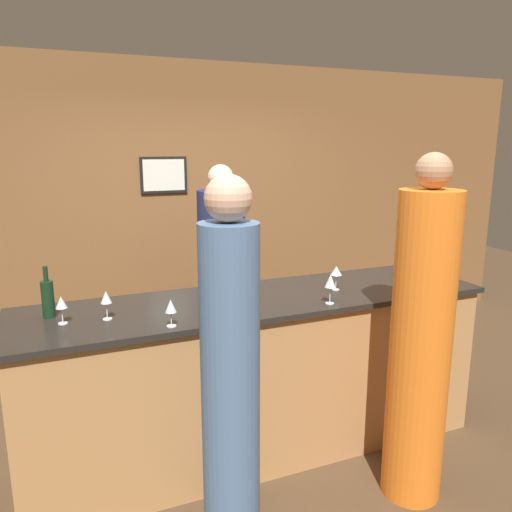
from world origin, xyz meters
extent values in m
plane|color=#4C3823|center=(0.00, 0.00, 0.00)|extent=(14.00, 14.00, 0.00)
cube|color=brown|center=(0.00, 1.93, 1.40)|extent=(8.00, 0.06, 2.80)
cube|color=black|center=(-0.18, 1.89, 1.75)|extent=(0.44, 0.02, 0.34)
cube|color=silver|center=(-0.18, 1.88, 1.75)|extent=(0.39, 0.00, 0.29)
cube|color=#B27F4C|center=(0.00, 0.00, 0.52)|extent=(2.97, 0.71, 1.04)
cube|color=black|center=(0.00, 0.00, 1.05)|extent=(3.03, 0.77, 0.04)
cylinder|color=#1E234C|center=(0.05, 0.88, 0.84)|extent=(0.38, 0.38, 1.68)
sphere|color=beige|center=(0.05, 0.88, 1.78)|extent=(0.20, 0.20, 0.20)
cylinder|color=#4C6B93|center=(-0.45, -0.70, 0.84)|extent=(0.29, 0.29, 1.68)
sphere|color=tan|center=(-0.45, -0.70, 1.79)|extent=(0.22, 0.22, 0.22)
cylinder|color=orange|center=(0.66, -0.76, 0.90)|extent=(0.34, 0.34, 1.80)
sphere|color=#A37556|center=(0.66, -0.76, 1.90)|extent=(0.19, 0.19, 0.19)
cylinder|color=black|center=(-1.25, 0.11, 1.18)|extent=(0.07, 0.07, 0.21)
cylinder|color=black|center=(-1.25, 0.11, 1.33)|extent=(0.03, 0.03, 0.09)
cylinder|color=silver|center=(-0.95, -0.06, 1.07)|extent=(0.05, 0.05, 0.00)
cylinder|color=silver|center=(-0.95, -0.06, 1.12)|extent=(0.01, 0.01, 0.09)
cone|color=silver|center=(-0.95, -0.06, 1.20)|extent=(0.06, 0.06, 0.07)
cylinder|color=silver|center=(-0.64, -0.30, 1.07)|extent=(0.05, 0.05, 0.00)
cylinder|color=silver|center=(-0.64, -0.30, 1.11)|extent=(0.01, 0.01, 0.08)
cone|color=silver|center=(-0.64, -0.30, 1.19)|extent=(0.06, 0.06, 0.07)
cylinder|color=silver|center=(0.54, -0.04, 1.07)|extent=(0.05, 0.05, 0.00)
cylinder|color=silver|center=(0.54, -0.04, 1.13)|extent=(0.01, 0.01, 0.10)
cone|color=silver|center=(0.54, -0.04, 1.21)|extent=(0.08, 0.08, 0.06)
cylinder|color=silver|center=(0.35, -0.29, 1.07)|extent=(0.05, 0.05, 0.00)
cylinder|color=silver|center=(0.35, -0.29, 1.13)|extent=(0.01, 0.01, 0.10)
cone|color=silver|center=(0.35, -0.29, 1.22)|extent=(0.07, 0.07, 0.08)
cylinder|color=silver|center=(-1.18, -0.03, 1.07)|extent=(0.05, 0.05, 0.00)
cylinder|color=silver|center=(-1.18, -0.03, 1.12)|extent=(0.01, 0.01, 0.09)
cone|color=silver|center=(-1.18, -0.03, 1.19)|extent=(0.06, 0.06, 0.07)
camera|label=1|loc=(-1.19, -2.82, 2.03)|focal=35.00mm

